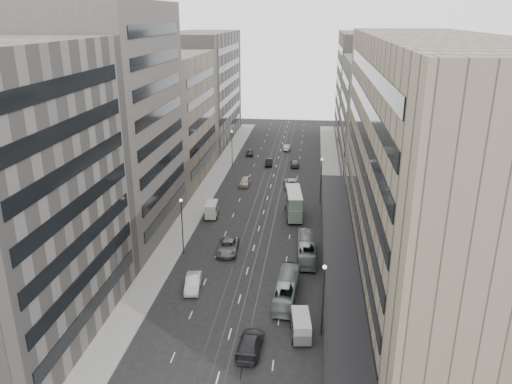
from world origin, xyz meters
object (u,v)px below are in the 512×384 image
at_px(sedan_1, 193,283).
at_px(sedan_2, 228,247).
at_px(double_decker, 294,203).
at_px(bus_far, 306,248).
at_px(panel_van, 212,209).
at_px(vw_microbus, 301,325).
at_px(bus_near, 287,289).

height_order(sedan_1, sedan_2, sedan_2).
bearing_deg(double_decker, sedan_2, -127.53).
bearing_deg(sedan_1, sedan_2, 68.49).
bearing_deg(sedan_1, double_decker, 57.79).
xyz_separation_m(bus_far, panel_van, (-16.08, 12.97, 0.02)).
relative_size(bus_far, double_decker, 1.17).
relative_size(panel_van, sedan_2, 0.69).
height_order(vw_microbus, panel_van, panel_van).
relative_size(bus_near, bus_far, 0.99).
distance_m(sedan_1, sedan_2, 10.86).
bearing_deg(vw_microbus, sedan_2, 113.92).
bearing_deg(sedan_1, panel_van, 88.00).
relative_size(bus_far, panel_van, 2.37).
xyz_separation_m(double_decker, sedan_1, (-11.30, -24.95, -1.63)).
height_order(panel_van, sedan_2, panel_van).
relative_size(vw_microbus, panel_van, 1.10).
distance_m(bus_far, double_decker, 14.99).
relative_size(panel_van, sedan_1, 0.84).
relative_size(double_decker, panel_van, 2.03).
relative_size(bus_near, sedan_2, 1.62).
bearing_deg(bus_near, double_decker, -85.98).
relative_size(double_decker, sedan_2, 1.41).
bearing_deg(sedan_2, panel_van, 109.00).
xyz_separation_m(bus_near, bus_far, (2.05, 11.18, 0.02)).
bearing_deg(vw_microbus, bus_far, 82.96).
bearing_deg(bus_far, sedan_2, -4.24).
bearing_deg(double_decker, panel_van, -178.83).
height_order(bus_near, panel_van, bus_near).
height_order(bus_near, double_decker, double_decker).
bearing_deg(vw_microbus, bus_near, 98.49).
distance_m(bus_near, double_decker, 25.97).
relative_size(vw_microbus, sedan_2, 0.76).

